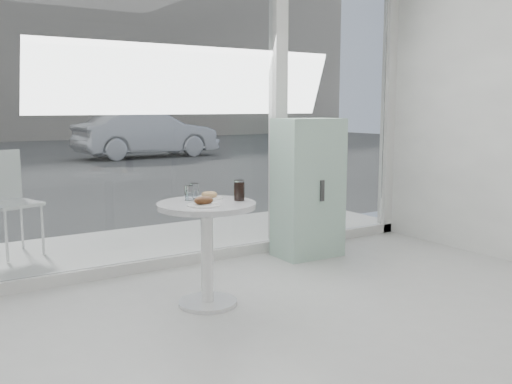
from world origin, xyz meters
TOP-DOWN VIEW (x-y plane):
  - storefront at (0.07, 3.00)m, footprint 5.00×0.14m
  - main_table at (-0.50, 1.90)m, footprint 0.72×0.72m
  - patio_deck at (0.00, 3.80)m, footprint 5.60×1.60m
  - mint_cabinet at (1.00, 2.63)m, footprint 0.64×0.45m
  - patio_chair at (-1.49, 4.08)m, footprint 0.55×0.55m
  - car_silver at (3.93, 13.95)m, footprint 4.16×1.66m
  - plate_fritter at (-0.58, 1.79)m, footprint 0.23×0.23m
  - plate_donut at (-0.40, 2.04)m, footprint 0.20×0.20m
  - water_tumbler_a at (-0.55, 2.07)m, footprint 0.07×0.07m
  - water_tumbler_b at (-0.48, 2.13)m, footprint 0.07×0.07m
  - cola_glass at (-0.25, 1.86)m, footprint 0.08×0.08m

SIDE VIEW (x-z plane):
  - patio_deck at x=0.00m, z-range 0.00..0.05m
  - main_table at x=-0.50m, z-range 0.17..0.94m
  - patio_chair at x=-1.49m, z-range 0.12..1.11m
  - car_silver at x=3.93m, z-range 0.00..1.35m
  - mint_cabinet at x=1.00m, z-range 0.00..1.35m
  - plate_donut at x=-0.40m, z-range 0.76..0.82m
  - plate_fritter at x=-0.58m, z-range 0.76..0.83m
  - water_tumbler_a at x=-0.55m, z-range 0.76..0.87m
  - water_tumbler_b at x=-0.48m, z-range 0.76..0.88m
  - cola_glass at x=-0.25m, z-range 0.77..0.92m
  - storefront at x=0.07m, z-range 0.21..3.21m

